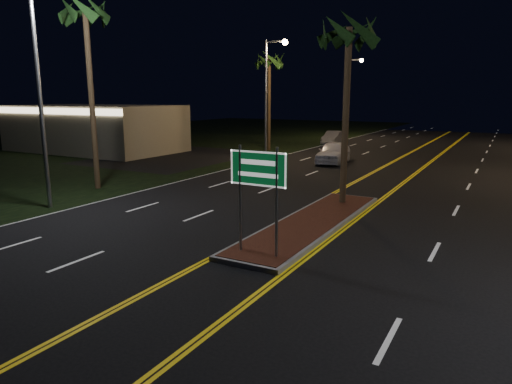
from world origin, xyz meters
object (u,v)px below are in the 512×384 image
Objects in this scene: streetlight_left_far at (350,89)px; palm_left_far at (269,61)px; highway_sign at (258,179)px; commercial_building at (95,128)px; median_island at (312,222)px; car_near at (333,150)px; car_far at (333,137)px; palm_left_near at (85,14)px; streetlight_left_near at (44,73)px; palm_median at (349,33)px; streetlight_left_mid at (270,84)px.

palm_left_far is at bearing -97.78° from streetlight_left_far.
highway_sign is 31.17m from commercial_building.
car_near reaches higher than median_island.
palm_left_near is at bearing -99.53° from car_far.
streetlight_left_near is 24.19m from palm_left_far.
palm_left_near is 29.01m from car_far.
palm_left_far is at bearing 90.86° from palm_left_near.
streetlight_left_far reaches higher than car_far.
median_island is at bearing -90.00° from palm_median.
median_island is 38.89m from streetlight_left_far.
highway_sign is (0.00, -4.20, 2.32)m from median_island.
car_far is (-9.50, 25.25, -6.50)m from palm_median.
streetlight_left_mid is at bearing 116.59° from highway_sign.
streetlight_left_far is at bearing 90.00° from streetlight_left_mid.
car_far is at bearing 87.99° from streetlight_left_near.
car_far is at bearing 102.90° from car_near.
palm_left_near is 18.46m from car_near.
palm_left_far is (-2.19, 4.00, 2.09)m from streetlight_left_mid.
car_near is at bearing -10.64° from streetlight_left_mid.
streetlight_left_mid is at bearing 14.61° from commercial_building.
median_island is at bearing -58.64° from palm_left_far.
palm_left_far is (-2.19, -16.00, 2.09)m from streetlight_left_far.
streetlight_left_mid is 1.00× the size of streetlight_left_far.
median_island is 8.00m from palm_median.
streetlight_left_mid is (15.39, 4.01, 3.65)m from commercial_building.
palm_median is at bearing -51.83° from streetlight_left_mid.
streetlight_left_far reaches higher than median_island.
palm_median is at bearing 31.49° from streetlight_left_near.
highway_sign is 0.69× the size of car_far.
median_island is 15.20m from palm_left_near.
commercial_building is 1.67× the size of streetlight_left_far.
streetlight_left_far is (-10.61, 37.00, 5.57)m from median_island.
palm_median reaches higher than car_near.
commercial_building is 19.25m from palm_left_near.
palm_left_far is at bearing 118.67° from streetlight_left_mid.
palm_left_near is at bearing -96.73° from streetlight_left_mid.
streetlight_left_far reaches higher than commercial_building.
streetlight_left_far is 9.65m from car_far.
median_island is at bearing -4.57° from palm_left_near.
streetlight_left_near is at bearing -148.51° from palm_median.
palm_median is at bearing 90.00° from highway_sign.
streetlight_left_near is 32.14m from car_far.
car_far is (16.50, 15.76, -1.23)m from commercial_building.
commercial_building is 22.85m from car_far.
car_far is (-9.50, 28.75, 0.69)m from median_island.
highway_sign is 0.36× the size of streetlight_left_far.
palm_left_far is 1.90× the size of car_far.
palm_median is at bearing -20.05° from commercial_building.
palm_left_far is at bearing 121.36° from median_island.
streetlight_left_near and streetlight_left_mid have the same top height.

